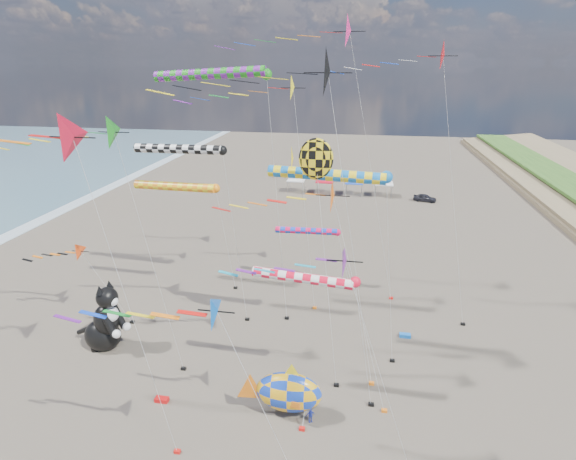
# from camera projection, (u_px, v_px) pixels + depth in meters

# --- Properties ---
(delta_kite_0) EXTENTS (11.47, 1.78, 12.61)m
(delta_kite_0) POSITION_uv_depth(u_px,v_px,m) (194.00, 321.00, 18.51)
(delta_kite_0) COLOR blue
(delta_kite_0) RESTS_ON ground
(delta_kite_1) EXTENTS (11.43, 2.33, 18.55)m
(delta_kite_1) POSITION_uv_depth(u_px,v_px,m) (101.00, 135.00, 27.87)
(delta_kite_1) COLOR #1A891F
(delta_kite_1) RESTS_ON ground
(delta_kite_2) EXTENTS (11.14, 2.24, 15.25)m
(delta_kite_2) POSITION_uv_depth(u_px,v_px,m) (314.00, 205.00, 25.13)
(delta_kite_2) COLOR #F95D0A
(delta_kite_2) RESTS_ON ground
(delta_kite_3) EXTENTS (14.17, 2.65, 19.42)m
(delta_kite_3) POSITION_uv_depth(u_px,v_px,m) (59.00, 144.00, 20.56)
(delta_kite_3) COLOR red
(delta_kite_3) RESTS_ON ground
(delta_kite_4) EXTENTS (9.19, 1.81, 13.94)m
(delta_kite_4) POSITION_uv_depth(u_px,v_px,m) (343.00, 262.00, 20.71)
(delta_kite_4) COLOR purple
(delta_kite_4) RESTS_ON ground
(delta_kite_5) EXTENTS (11.75, 2.36, 23.07)m
(delta_kite_5) POSITION_uv_depth(u_px,v_px,m) (437.00, 59.00, 32.05)
(delta_kite_5) COLOR red
(delta_kite_5) RESTS_ON ground
(delta_kite_6) EXTENTS (7.21, 1.66, 7.86)m
(delta_kite_6) POSITION_uv_depth(u_px,v_px,m) (90.00, 251.00, 37.31)
(delta_kite_6) COLOR #FF4913
(delta_kite_6) RESTS_ON ground
(delta_kite_7) EXTENTS (14.76, 2.85, 25.20)m
(delta_kite_7) POSITION_uv_depth(u_px,v_px,m) (353.00, 33.00, 35.73)
(delta_kite_7) COLOR #EC2278
(delta_kite_7) RESTS_ON ground
(delta_kite_8) EXTENTS (12.06, 2.18, 20.68)m
(delta_kite_8) POSITION_uv_depth(u_px,v_px,m) (268.00, 91.00, 35.42)
(delta_kite_8) COLOR yellow
(delta_kite_8) RESTS_ON ground
(delta_kite_9) EXTENTS (14.10, 3.07, 22.42)m
(delta_kite_9) POSITION_uv_depth(u_px,v_px,m) (320.00, 75.00, 25.12)
(delta_kite_9) COLOR black
(delta_kite_9) RESTS_ON ground
(windsock_0) EXTENTS (7.99, 0.68, 9.36)m
(windsock_0) POSITION_uv_depth(u_px,v_px,m) (309.00, 279.00, 27.28)
(windsock_0) COLOR red
(windsock_0) RESTS_ON ground
(windsock_1) EXTENTS (9.59, 0.84, 14.72)m
(windsock_1) POSITION_uv_depth(u_px,v_px,m) (333.00, 176.00, 29.92)
(windsock_1) COLOR blue
(windsock_1) RESTS_ON ground
(windsock_2) EXTENTS (8.95, 0.76, 15.37)m
(windsock_2) POSITION_uv_depth(u_px,v_px,m) (183.00, 150.00, 35.15)
(windsock_2) COLOR black
(windsock_2) RESTS_ON ground
(windsock_3) EXTENTS (10.46, 0.84, 20.96)m
(windsock_3) POSITION_uv_depth(u_px,v_px,m) (215.00, 75.00, 33.51)
(windsock_3) COLOR #1C8F1A
(windsock_3) RESTS_ON ground
(windsock_4) EXTENTS (7.78, 0.68, 6.34)m
(windsock_4) POSITION_uv_depth(u_px,v_px,m) (310.00, 231.00, 43.61)
(windsock_4) COLOR #ED104A
(windsock_4) RESTS_ON ground
(windsock_5) EXTENTS (9.82, 0.87, 10.80)m
(windsock_5) POSITION_uv_depth(u_px,v_px,m) (179.00, 187.00, 42.36)
(windsock_5) COLOR orange
(windsock_5) RESTS_ON ground
(angelfish_kite) EXTENTS (3.74, 3.02, 16.97)m
(angelfish_kite) POSITION_uv_depth(u_px,v_px,m) (313.00, 161.00, 28.28)
(angelfish_kite) COLOR yellow
(angelfish_kite) RESTS_ON ground
(cat_inflatable) EXTENTS (4.76, 3.16, 5.89)m
(cat_inflatable) POSITION_uv_depth(u_px,v_px,m) (103.00, 315.00, 34.82)
(cat_inflatable) COLOR black
(cat_inflatable) RESTS_ON ground
(fish_inflatable) EXTENTS (5.60, 2.12, 4.06)m
(fish_inflatable) POSITION_uv_depth(u_px,v_px,m) (288.00, 392.00, 28.17)
(fish_inflatable) COLOR #133CC1
(fish_inflatable) RESTS_ON ground
(person_adult) EXTENTS (0.67, 0.46, 1.79)m
(person_adult) POSITION_uv_depth(u_px,v_px,m) (283.00, 394.00, 29.46)
(person_adult) COLOR gray
(person_adult) RESTS_ON ground
(child_green) EXTENTS (0.75, 0.69, 1.25)m
(child_green) POSITION_uv_depth(u_px,v_px,m) (291.00, 385.00, 30.75)
(child_green) COLOR #21864B
(child_green) RESTS_ON ground
(child_blue) EXTENTS (0.63, 0.50, 0.99)m
(child_blue) POSITION_uv_depth(u_px,v_px,m) (310.00, 415.00, 28.23)
(child_blue) COLOR #2C3DB7
(child_blue) RESTS_ON ground
(kite_bag_1) EXTENTS (0.90, 0.44, 0.30)m
(kite_bag_1) POSITION_uv_depth(u_px,v_px,m) (286.00, 378.00, 32.13)
(kite_bag_1) COLOR black
(kite_bag_1) RESTS_ON ground
(kite_bag_2) EXTENTS (0.90, 0.44, 0.30)m
(kite_bag_2) POSITION_uv_depth(u_px,v_px,m) (405.00, 335.00, 37.13)
(kite_bag_2) COLOR blue
(kite_bag_2) RESTS_ON ground
(kite_bag_3) EXTENTS (0.90, 0.44, 0.30)m
(kite_bag_3) POSITION_uv_depth(u_px,v_px,m) (162.00, 400.00, 30.05)
(kite_bag_3) COLOR red
(kite_bag_3) RESTS_ON ground
(tent_row) EXTENTS (19.20, 4.20, 3.80)m
(tent_row) POSITION_uv_depth(u_px,v_px,m) (340.00, 176.00, 76.58)
(tent_row) COLOR silver
(tent_row) RESTS_ON ground
(parked_car) EXTENTS (3.90, 2.36, 1.24)m
(parked_car) POSITION_uv_depth(u_px,v_px,m) (425.00, 198.00, 73.40)
(parked_car) COLOR #26262D
(parked_car) RESTS_ON ground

